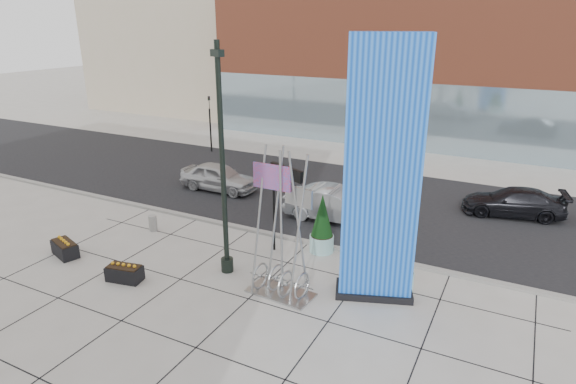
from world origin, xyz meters
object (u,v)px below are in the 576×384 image
at_px(lamp_post, 223,185).
at_px(overhead_street_sign, 288,177).
at_px(car_silver_mid, 335,205).
at_px(blue_pylon, 381,180).
at_px(public_art_sculpture, 281,258).
at_px(concrete_bollard, 153,223).
at_px(car_white_west, 219,177).

height_order(lamp_post, overhead_street_sign, lamp_post).
distance_m(lamp_post, car_silver_mid, 7.38).
height_order(blue_pylon, overhead_street_sign, blue_pylon).
bearing_deg(lamp_post, car_silver_mid, 74.29).
bearing_deg(public_art_sculpture, concrete_bollard, 169.87).
height_order(overhead_street_sign, car_silver_mid, overhead_street_sign).
height_order(blue_pylon, concrete_bollard, blue_pylon).
relative_size(public_art_sculpture, car_white_west, 1.19).
height_order(public_art_sculpture, car_silver_mid, public_art_sculpture).
bearing_deg(public_art_sculpture, blue_pylon, 31.84).
bearing_deg(overhead_street_sign, lamp_post, -96.45).
relative_size(blue_pylon, lamp_post, 1.03).
bearing_deg(car_white_west, blue_pylon, -121.41).
bearing_deg(car_silver_mid, lamp_post, 161.19).
height_order(lamp_post, public_art_sculpture, lamp_post).
bearing_deg(concrete_bollard, lamp_post, -17.57).
relative_size(lamp_post, public_art_sculpture, 1.60).
bearing_deg(lamp_post, concrete_bollard, 162.43).
bearing_deg(blue_pylon, overhead_street_sign, 140.65).
relative_size(car_white_west, car_silver_mid, 0.92).
height_order(car_white_west, car_silver_mid, car_silver_mid).
xyz_separation_m(blue_pylon, public_art_sculpture, (-2.95, -1.47, -2.88)).
bearing_deg(overhead_street_sign, car_white_west, 166.90).
distance_m(lamp_post, concrete_bollard, 6.32).
xyz_separation_m(lamp_post, concrete_bollard, (-5.22, 1.65, -3.16)).
bearing_deg(blue_pylon, car_white_west, 129.45).
bearing_deg(overhead_street_sign, public_art_sculpture, -44.06).
relative_size(concrete_bollard, overhead_street_sign, 0.19).
distance_m(blue_pylon, public_art_sculpture, 4.38).
bearing_deg(overhead_street_sign, blue_pylon, 3.66).
bearing_deg(car_white_west, lamp_post, -143.91).
relative_size(public_art_sculpture, overhead_street_sign, 1.39).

